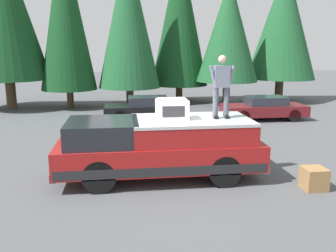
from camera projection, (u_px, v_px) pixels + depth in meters
ground_plane at (165, 178)px, 10.04m from camera, size 90.00×90.00×0.00m
pickup_truck at (160, 147)px, 9.91m from camera, size 2.01×5.54×1.65m
compressor_unit at (172, 109)px, 9.72m from camera, size 0.65×0.84×0.56m
person_on_truck_bed at (222, 85)px, 9.74m from camera, size 0.29×0.72×1.69m
parked_car_maroon at (264, 108)px, 18.08m from camera, size 1.64×4.10×1.16m
parked_car_black at (147, 108)px, 18.05m from camera, size 1.64×4.10×1.16m
wooden_crate at (314, 178)px, 9.22m from camera, size 0.56×0.56×0.56m
conifer_far_left at (283, 23)px, 23.41m from camera, size 4.44×4.44×8.74m
conifer_left at (228, 30)px, 21.84m from camera, size 3.74×3.74×7.65m
conifer_center_left at (180, 16)px, 23.15m from camera, size 3.68×3.68×9.92m
conifer_center_right at (128, 17)px, 21.05m from camera, size 3.67×3.67×9.31m
conifer_right at (65, 11)px, 20.59m from camera, size 3.23×3.23×10.07m
conifer_far_right at (3, 5)px, 20.30m from camera, size 4.70×4.70×10.07m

